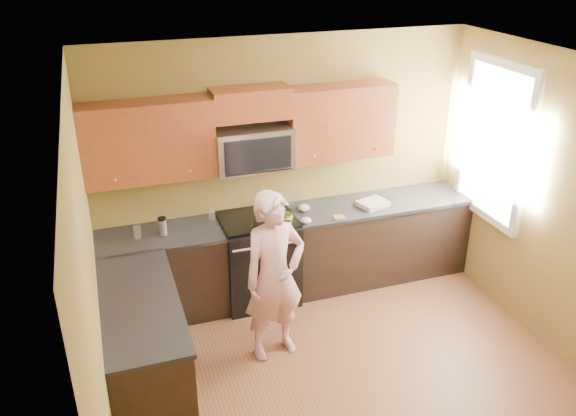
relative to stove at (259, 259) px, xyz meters
name	(u,v)px	position (x,y,z in m)	size (l,w,h in m)	color
floor	(359,392)	(0.40, -1.68, -0.47)	(4.00, 4.00, 0.00)	brown
ceiling	(379,79)	(0.40, -1.68, 2.23)	(4.00, 4.00, 0.00)	white
wall_back	(285,166)	(0.40, 0.32, 0.88)	(4.00, 4.00, 0.00)	olive
wall_left	(94,304)	(-1.60, -1.68, 0.88)	(4.00, 4.00, 0.00)	olive
cabinet_back_run	(294,254)	(0.40, 0.02, -0.03)	(4.00, 0.60, 0.88)	black
cabinet_left_run	(144,349)	(-1.30, -1.08, -0.03)	(0.60, 1.60, 0.88)	black
countertop_back	(294,216)	(0.40, 0.01, 0.43)	(4.00, 0.62, 0.04)	black
countertop_left	(140,303)	(-1.29, -1.08, 0.43)	(0.62, 1.60, 0.04)	black
stove	(259,259)	(0.00, 0.00, 0.00)	(0.76, 0.65, 0.95)	black
microwave	(253,168)	(0.00, 0.12, 0.97)	(0.76, 0.40, 0.42)	silver
upper_cab_left	(152,179)	(-0.99, 0.16, 0.97)	(1.22, 0.33, 0.75)	brown
upper_cab_right	(338,156)	(0.94, 0.16, 0.97)	(1.12, 0.33, 0.75)	brown
upper_cab_over_mw	(250,103)	(0.00, 0.16, 1.62)	(0.76, 0.33, 0.30)	brown
window	(495,142)	(2.38, -0.48, 1.17)	(0.06, 1.06, 1.66)	white
woman	(275,277)	(-0.11, -0.91, 0.34)	(0.59, 0.39, 1.62)	pink
frying_pan	(265,227)	(0.02, -0.22, 0.47)	(0.24, 0.41, 0.05)	black
butter_tub	(287,220)	(0.28, -0.09, 0.45)	(0.13, 0.13, 0.09)	yellow
toast_slice	(339,217)	(0.81, -0.21, 0.45)	(0.11, 0.11, 0.01)	#B27F47
napkin_a	(306,221)	(0.45, -0.21, 0.48)	(0.11, 0.12, 0.06)	silver
napkin_b	(304,208)	(0.53, 0.07, 0.48)	(0.12, 0.13, 0.07)	silver
dish_towel	(373,203)	(1.27, -0.05, 0.47)	(0.30, 0.24, 0.05)	white
travel_mug	(163,234)	(-0.95, 0.01, 0.45)	(0.08, 0.08, 0.18)	silver
glass_a	(137,232)	(-1.19, 0.02, 0.51)	(0.07, 0.07, 0.12)	silver
glass_b	(212,214)	(-0.43, 0.18, 0.51)	(0.07, 0.07, 0.12)	silver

